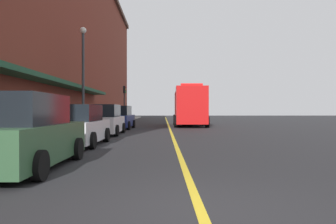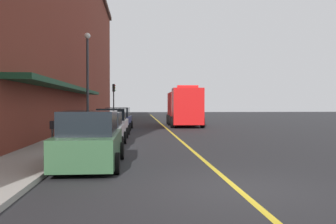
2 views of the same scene
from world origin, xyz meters
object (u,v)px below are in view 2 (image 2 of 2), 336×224
object	(u,v)px
traffic_light_near	(114,95)
street_lamp_left	(87,71)
parked_car_2	(112,123)
parking_meter_1	(52,133)
fire_truck	(184,107)
parked_car_3	(118,119)
parked_car_0	(90,141)
parked_car_1	(104,131)
parking_meter_0	(94,119)

from	to	relation	value
traffic_light_near	street_lamp_left	bearing A→B (deg)	-92.16
parked_car_2	street_lamp_left	size ratio (longest dim) A/B	0.62
parking_meter_1	fire_truck	bearing A→B (deg)	70.58
parked_car_3	fire_truck	distance (m)	7.52
parking_meter_1	street_lamp_left	distance (m)	13.47
parked_car_2	parked_car_3	size ratio (longest dim) A/B	0.93
parked_car_0	traffic_light_near	world-z (taller)	traffic_light_near
parked_car_2	parked_car_3	distance (m)	5.81
street_lamp_left	parked_car_1	bearing A→B (deg)	-77.16
parked_car_0	parked_car_3	world-z (taller)	parked_car_0
parked_car_0	parking_meter_0	xyz separation A→B (m)	(-1.38, 12.33, 0.21)
parked_car_1	parking_meter_1	bearing A→B (deg)	164.70
parked_car_1	parked_car_3	world-z (taller)	parked_car_3
parking_meter_0	parking_meter_1	size ratio (longest dim) A/B	1.00
parked_car_0	traffic_light_near	xyz separation A→B (m)	(-1.32, 31.28, 2.30)
parked_car_0	street_lamp_left	world-z (taller)	street_lamp_left
parked_car_3	parking_meter_1	bearing A→B (deg)	177.21
parked_car_2	parking_meter_0	distance (m)	1.97
fire_truck	parking_meter_1	world-z (taller)	fire_truck
parked_car_2	parked_car_1	bearing A→B (deg)	-179.06
street_lamp_left	parked_car_3	bearing A→B (deg)	56.01
parked_car_1	street_lamp_left	size ratio (longest dim) A/B	0.63
parked_car_3	traffic_light_near	world-z (taller)	traffic_light_near
street_lamp_left	traffic_light_near	distance (m)	17.60
parking_meter_0	parking_meter_1	xyz separation A→B (m)	(0.00, -11.63, 0.00)
fire_truck	street_lamp_left	distance (m)	11.25
parked_car_1	parking_meter_1	world-z (taller)	parked_car_1
street_lamp_left	traffic_light_near	world-z (taller)	street_lamp_left
parked_car_3	parking_meter_0	xyz separation A→B (m)	(-1.40, -4.37, 0.23)
parked_car_0	street_lamp_left	size ratio (longest dim) A/B	0.65
parked_car_2	parking_meter_1	size ratio (longest dim) A/B	3.22
parked_car_1	parking_meter_0	world-z (taller)	parked_car_1
fire_truck	parking_meter_0	size ratio (longest dim) A/B	6.07
parked_car_0	parking_meter_1	distance (m)	1.56
parked_car_3	traffic_light_near	xyz separation A→B (m)	(-1.34, 14.57, 2.32)
parking_meter_1	traffic_light_near	xyz separation A→B (m)	(0.06, 30.58, 2.10)
parked_car_3	parking_meter_1	world-z (taller)	parked_car_3
parked_car_0	parked_car_3	bearing A→B (deg)	0.24
parked_car_3	parking_meter_0	bearing A→B (deg)	164.45
parked_car_3	parked_car_1	bearing A→B (deg)	-178.12
parked_car_0	parking_meter_0	distance (m)	12.41
parked_car_3	fire_truck	bearing A→B (deg)	-49.61
parked_car_2	street_lamp_left	bearing A→B (deg)	34.91
street_lamp_left	fire_truck	bearing A→B (deg)	43.93
parked_car_2	fire_truck	xyz separation A→B (m)	(5.95, 10.42, 0.91)
parked_car_3	street_lamp_left	world-z (taller)	street_lamp_left
parking_meter_0	street_lamp_left	bearing A→B (deg)	113.11
parking_meter_1	street_lamp_left	world-z (taller)	street_lamp_left
parked_car_3	traffic_light_near	bearing A→B (deg)	7.46
parked_car_0	parked_car_2	xyz separation A→B (m)	(-0.06, 10.89, -0.03)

